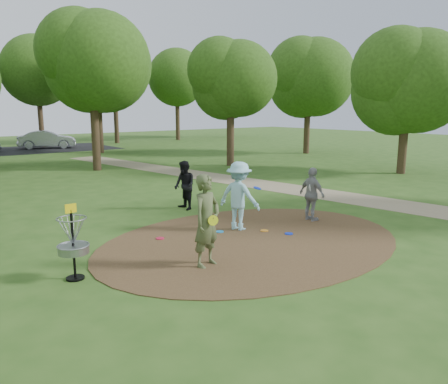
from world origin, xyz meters
TOP-DOWN VIEW (x-y plane):
  - ground at (0.00, 0.00)m, footprint 100.00×100.00m
  - dirt_clearing at (0.00, 0.00)m, footprint 8.40×8.40m
  - footpath at (6.50, 2.00)m, footprint 7.55×39.89m
  - parking_lot at (2.00, 30.00)m, footprint 14.00×8.00m
  - player_observer_with_disc at (-1.99, -0.73)m, footprint 0.83×0.66m
  - player_throwing_with_disc at (0.40, 1.04)m, footprint 1.34×1.41m
  - player_walking_with_disc at (0.58, 4.06)m, footprint 0.69×0.85m
  - player_waiting_with_disc at (2.75, 0.42)m, footprint 0.46×0.98m
  - disc_ground_cyan at (-0.21, 1.12)m, footprint 0.22×0.22m
  - disc_ground_blue at (1.13, -0.19)m, footprint 0.22×0.22m
  - disc_ground_red at (-1.81, 1.59)m, footprint 0.22×0.22m
  - car_right at (3.87, 30.20)m, footprint 4.83×3.06m
  - disc_ground_orange at (0.82, 0.44)m, footprint 0.22×0.22m
  - disc_golf_basket at (-4.50, 0.30)m, footprint 0.63×0.63m
  - tree_ring at (2.17, 10.10)m, footprint 37.03×46.13m

SIDE VIEW (x-z plane):
  - ground at x=0.00m, z-range 0.00..0.00m
  - parking_lot at x=2.00m, z-range 0.00..0.01m
  - footpath at x=6.50m, z-range 0.00..0.01m
  - dirt_clearing at x=0.00m, z-range 0.00..0.02m
  - disc_ground_cyan at x=-0.21m, z-range 0.02..0.04m
  - disc_ground_blue at x=1.13m, z-range 0.02..0.04m
  - disc_ground_red at x=-1.81m, z-range 0.02..0.04m
  - disc_ground_orange at x=0.82m, z-range 0.02..0.04m
  - car_right at x=3.87m, z-range 0.00..1.50m
  - player_waiting_with_disc at x=2.75m, z-range 0.00..1.63m
  - player_walking_with_disc at x=0.58m, z-range 0.00..1.64m
  - disc_golf_basket at x=-4.50m, z-range 0.10..1.64m
  - player_throwing_with_disc at x=0.40m, z-range 0.00..1.92m
  - player_observer_with_disc at x=-1.99m, z-range 0.00..2.01m
  - tree_ring at x=2.17m, z-range 0.35..10.19m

